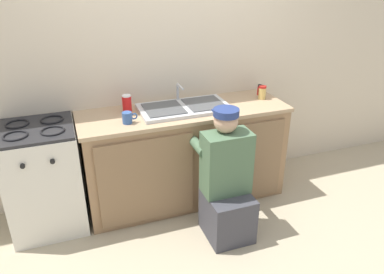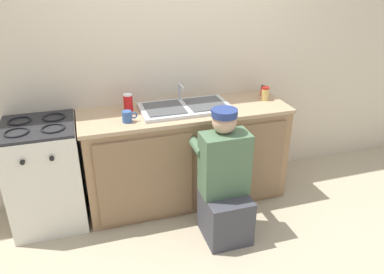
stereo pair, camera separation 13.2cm
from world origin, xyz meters
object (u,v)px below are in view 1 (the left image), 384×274
Objects in this scene: plumber_person at (226,186)px; sink_double_basin at (184,107)px; soda_cup_red at (127,103)px; condiment_jar at (262,92)px; spice_bottle_red at (259,90)px; stove_range at (44,178)px; coffee_mug at (128,118)px.

sink_double_basin is at bearing 102.76° from plumber_person.
soda_cup_red is 1.28m from condiment_jar.
plumber_person is (0.14, -0.63, -0.47)m from sink_double_basin.
spice_bottle_red is (0.83, 0.13, 0.03)m from sink_double_basin.
stove_range is 2.10m from condiment_jar.
coffee_mug reaches higher than stove_range.
condiment_jar reaches higher than spice_bottle_red.
plumber_person is 8.63× the size of condiment_jar.
stove_range is 6.15× the size of soda_cup_red.
sink_double_basin is 0.55m from coffee_mug.
sink_double_basin reaches higher than soda_cup_red.
condiment_jar is (0.79, 0.02, 0.05)m from sink_double_basin.
plumber_person is 7.26× the size of soda_cup_red.
sink_double_basin is 7.62× the size of spice_bottle_red.
soda_cup_red is 1.19× the size of condiment_jar.
sink_double_basin is 1.33m from stove_range.
spice_bottle_red is 0.83× the size of coffee_mug.
stove_range is at bearing 155.72° from plumber_person.
soda_cup_red is at bearing -179.59° from spice_bottle_red.
condiment_jar is (1.28, -0.11, -0.01)m from soda_cup_red.
soda_cup_red reaches higher than condiment_jar.
spice_bottle_red reaches higher than coffee_mug.
stove_range is 7.31× the size of condiment_jar.
spice_bottle_red is at bearing 11.09° from coffee_mug.
stove_range is at bearing -179.51° from condiment_jar.
spice_bottle_red is at bearing 3.65° from stove_range.
soda_cup_red is at bearing 79.68° from coffee_mug.
spice_bottle_red is 1.31m from soda_cup_red.
stove_range is 1.53m from plumber_person.
plumber_person reaches higher than soda_cup_red.
soda_cup_red reaches higher than stove_range.
spice_bottle_red is at bearing 0.41° from soda_cup_red.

